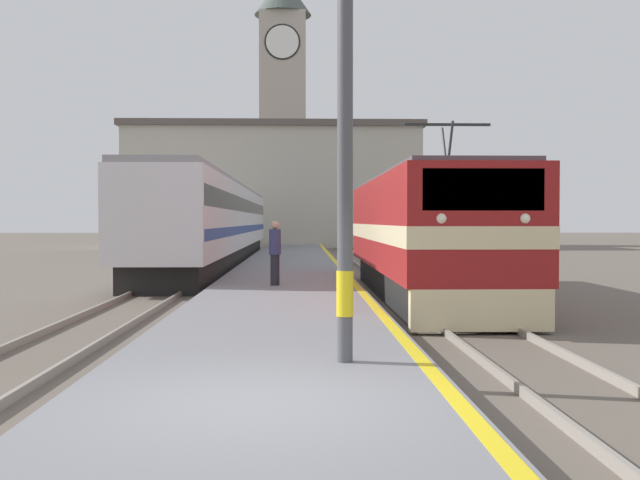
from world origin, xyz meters
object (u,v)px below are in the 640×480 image
at_px(locomotive_train, 423,235).
at_px(passenger_train, 219,221).
at_px(clock_tower, 283,100).
at_px(catenary_mast, 359,25).
at_px(person_on_platform, 275,251).

relative_size(locomotive_train, passenger_train, 0.40).
xyz_separation_m(passenger_train, clock_tower, (2.58, 32.77, 11.46)).
bearing_deg(locomotive_train, catenary_mast, -103.47).
distance_m(passenger_train, person_on_platform, 17.48).
height_order(locomotive_train, catenary_mast, catenary_mast).
distance_m(passenger_train, clock_tower, 34.81).
bearing_deg(passenger_train, catenary_mast, -80.26).
relative_size(locomotive_train, catenary_mast, 1.67).
bearing_deg(catenary_mast, passenger_train, 99.74).
bearing_deg(locomotive_train, clock_tower, 95.74).
relative_size(locomotive_train, clock_tower, 0.55).
bearing_deg(person_on_platform, passenger_train, 101.41).
bearing_deg(locomotive_train, person_on_platform, 174.10).
bearing_deg(locomotive_train, passenger_train, 113.53).
xyz_separation_m(passenger_train, person_on_platform, (3.45, -17.11, -0.84)).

